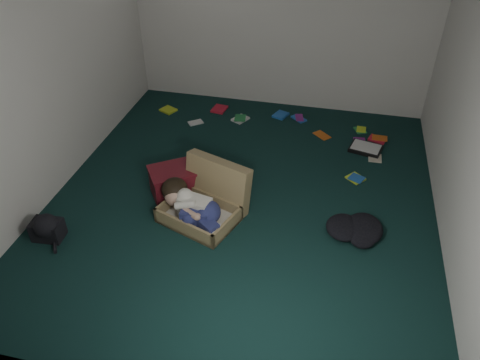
% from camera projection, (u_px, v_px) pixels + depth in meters
% --- Properties ---
extents(floor, '(4.50, 4.50, 0.00)m').
position_uv_depth(floor, '(243.00, 198.00, 5.04)').
color(floor, black).
rests_on(floor, ground).
extents(wall_back, '(4.50, 0.00, 4.50)m').
position_uv_depth(wall_back, '(282.00, 13.00, 6.02)').
color(wall_back, white).
rests_on(wall_back, ground).
extents(wall_front, '(4.50, 0.00, 4.50)m').
position_uv_depth(wall_front, '(152.00, 266.00, 2.50)').
color(wall_front, white).
rests_on(wall_front, ground).
extents(wall_left, '(0.00, 4.50, 4.50)m').
position_uv_depth(wall_left, '(47.00, 67.00, 4.62)').
color(wall_left, white).
rests_on(wall_left, ground).
extents(wall_right, '(0.00, 4.50, 4.50)m').
position_uv_depth(wall_right, '(477.00, 111.00, 3.90)').
color(wall_right, white).
rests_on(wall_right, ground).
extents(suitcase, '(0.93, 0.92, 0.54)m').
position_uv_depth(suitcase, '(207.00, 201.00, 4.75)').
color(suitcase, '#9C8556').
rests_on(suitcase, floor).
extents(person, '(0.72, 0.57, 0.33)m').
position_uv_depth(person, '(192.00, 205.00, 4.62)').
color(person, white).
rests_on(person, suitcase).
extents(maroon_bin, '(0.59, 0.57, 0.32)m').
position_uv_depth(maroon_bin, '(173.00, 182.00, 5.00)').
color(maroon_bin, maroon).
rests_on(maroon_bin, floor).
extents(backpack, '(0.38, 0.31, 0.21)m').
position_uv_depth(backpack, '(47.00, 229.00, 4.49)').
color(backpack, black).
rests_on(backpack, floor).
extents(clothing_pile, '(0.47, 0.39, 0.14)m').
position_uv_depth(clothing_pile, '(354.00, 228.00, 4.55)').
color(clothing_pile, black).
rests_on(clothing_pile, floor).
extents(paper_tray, '(0.43, 0.36, 0.05)m').
position_uv_depth(paper_tray, '(366.00, 148.00, 5.78)').
color(paper_tray, black).
rests_on(paper_tray, floor).
extents(book_scatter, '(3.09, 1.49, 0.02)m').
position_uv_depth(book_scatter, '(293.00, 130.00, 6.16)').
color(book_scatter, '#C6E228').
rests_on(book_scatter, floor).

